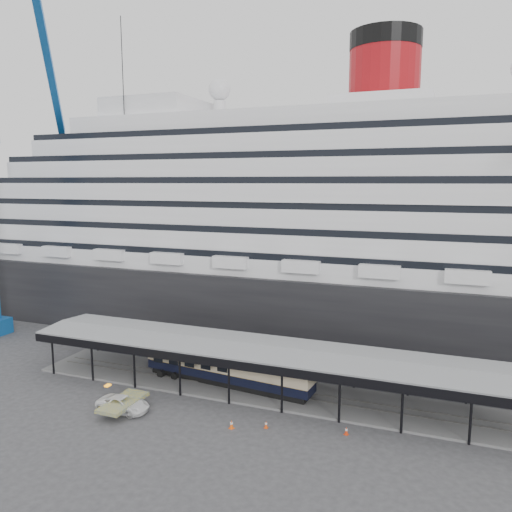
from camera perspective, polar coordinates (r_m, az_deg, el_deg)
The scene contains 8 objects.
ground at distance 52.59m, azimuth -0.50°, elevation -17.37°, with size 200.00×200.00×0.00m, color #343437.
cruise_ship at distance 78.12m, azimuth 8.10°, elevation 5.05°, with size 130.00×30.00×43.90m.
platform_canopy at distance 55.94m, azimuth 1.40°, elevation -13.09°, with size 56.00×9.18×5.30m.
port_truck at distance 54.07m, azimuth -14.95°, elevation -16.03°, with size 2.52×5.46×1.52m, color white.
pullman_carriage at distance 57.61m, azimuth -3.33°, elevation -12.35°, with size 20.60×4.85×20.06m.
traffic_cone_left at distance 49.39m, azimuth -2.82°, elevation -18.65°, with size 0.56×0.56×0.84m.
traffic_cone_mid at distance 49.46m, azimuth 1.16°, elevation -18.68°, with size 0.37×0.37×0.71m.
traffic_cone_right at distance 49.04m, azimuth 10.28°, elevation -19.04°, with size 0.51×0.51×0.76m.
Camera 1 is at (17.21, -44.08, 22.95)m, focal length 35.00 mm.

